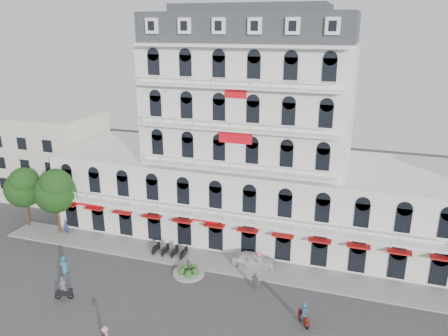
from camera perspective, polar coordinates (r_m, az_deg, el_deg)
ground at (r=39.54m, az=-3.89°, el=-18.75°), size 120.00×120.00×0.00m
sidewalk at (r=46.54m, az=0.32°, el=-12.36°), size 53.00×4.00×0.16m
main_building at (r=50.63m, az=3.45°, el=2.37°), size 45.00×15.00×25.80m
flank_building_west at (r=67.17m, az=-21.73°, el=1.57°), size 14.00×10.00×12.00m
traffic_island at (r=44.94m, az=-4.63°, el=-13.37°), size 3.20×3.20×1.60m
parked_scooter_row at (r=48.47m, az=-7.07°, el=-11.28°), size 4.40×1.80×1.10m
tree_west_outer at (r=57.67m, az=-24.74°, el=-2.14°), size 4.50×4.48×7.76m
tree_west_inner at (r=54.02m, az=-21.20°, el=-2.62°), size 4.76×4.76×8.25m
parked_car at (r=45.96m, az=3.91°, el=-11.84°), size 4.61×2.12×1.53m
rider_west at (r=43.42m, az=-20.26°, el=-14.63°), size 1.63×0.87×2.22m
rider_east at (r=38.53m, az=10.41°, el=-18.24°), size 1.16×1.45×2.11m
pedestrian_left at (r=47.36m, az=-20.20°, el=-11.81°), size 0.93×0.61×1.88m
pedestrian_mid at (r=42.39m, az=4.10°, el=-14.51°), size 1.10×0.80×1.74m
pedestrian_right at (r=45.82m, az=4.59°, el=-11.87°), size 1.21×1.17×1.66m
pedestrian_far at (r=55.28m, az=-19.84°, el=-7.43°), size 0.74×0.69×1.70m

